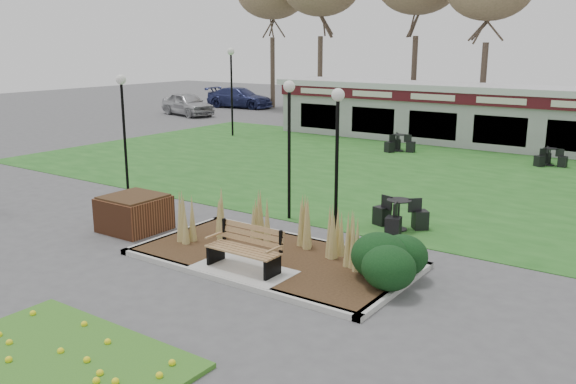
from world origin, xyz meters
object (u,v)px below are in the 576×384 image
Objects in this scene: lamp_post_mid_right at (289,119)px; lamp_post_far_left at (231,72)px; food_pavilion at (510,117)px; bistro_set_d at (549,160)px; lamp_post_near_right at (337,132)px; brick_planter at (134,213)px; car_blue at (240,98)px; bistro_set_b at (399,146)px; bistro_set_a at (398,220)px; car_black at (412,110)px; lamp_post_near_left at (123,108)px; car_silver at (187,104)px; park_bench at (246,248)px.

lamp_post_mid_right is 16.15m from lamp_post_far_left.
bistro_set_d is at bearing -52.39° from food_pavilion.
lamp_post_near_right is at bearing -99.11° from bistro_set_d.
brick_planter is at bearing -130.44° from lamp_post_mid_right.
car_blue is (-17.72, 26.00, 0.29)m from brick_planter.
food_pavilion is 5.53m from bistro_set_b.
bistro_set_b is (9.39, 0.64, -3.08)m from lamp_post_far_left.
lamp_post_near_right reaches higher than bistro_set_a.
car_black is at bearing 109.62° from lamp_post_near_right.
lamp_post_near_right is 0.99× the size of lamp_post_mid_right.
lamp_post_near_left is 1.02× the size of lamp_post_near_right.
bistro_set_b is at bearing -90.46° from car_silver.
lamp_post_mid_right is at bearing -144.92° from car_blue.
lamp_post_near_right is at bearing -155.52° from car_black.
brick_planter is 0.06× the size of food_pavilion.
park_bench is at bearing -67.57° from lamp_post_mid_right.
lamp_post_mid_right is 4.00m from bistro_set_a.
lamp_post_far_left is at bearing 114.50° from lamp_post_near_left.
bistro_set_a is 0.33× the size of car_silver.
car_black is (-4.19, 10.85, 0.44)m from bistro_set_b.
car_black is 14.12m from car_blue.
bistro_set_d is at bearing -85.69° from car_silver.
lamp_post_near_left reaches higher than lamp_post_near_right.
car_black is at bearing 135.49° from bistro_set_d.
lamp_post_near_left is (-7.82, 3.45, 2.24)m from park_bench.
lamp_post_mid_right is 30.69m from car_blue.
lamp_post_mid_right is at bearing 49.56° from brick_planter.
car_black is at bearing -51.95° from car_silver.
car_blue is at bearing 17.34° from car_silver.
car_blue is (-22.61, 23.80, -2.02)m from lamp_post_near_right.
bistro_set_a is 28.18m from car_silver.
food_pavilion is 10.68m from car_black.
park_bench is at bearing -9.69° from brick_planter.
lamp_post_near_right reaches higher than car_black.
car_black is (5.20, 11.50, -2.64)m from lamp_post_far_left.
bistro_set_b is at bearing -154.06° from car_black.
lamp_post_far_left reaches higher than park_bench.
lamp_post_mid_right is at bearing -95.97° from food_pavilion.
lamp_post_mid_right is 0.89× the size of car_black.
car_silver reaches higher than park_bench.
lamp_post_near_right is 0.88× the size of car_black.
brick_planter is 26.54m from car_silver.
lamp_post_near_right is 2.66× the size of bistro_set_b.
park_bench reaches higher than bistro_set_b.
bistro_set_b is at bearing 114.89° from bistro_set_a.
park_bench is 8.84m from lamp_post_near_left.
lamp_post_far_left is (-13.20, 15.26, 2.77)m from park_bench.
lamp_post_far_left is at bearing 138.04° from lamp_post_near_right.
car_silver reaches higher than brick_planter.
brick_planter is 17.21m from lamp_post_far_left.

